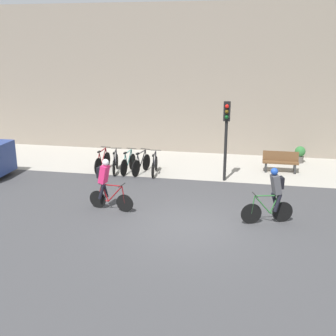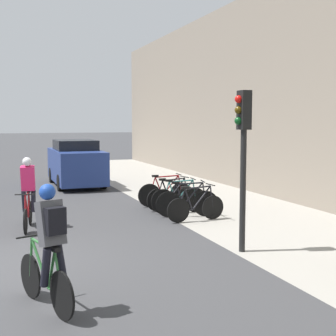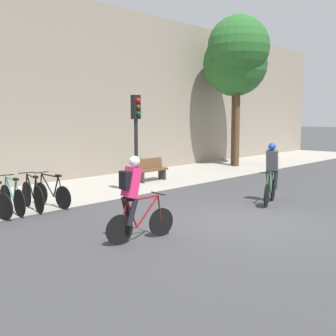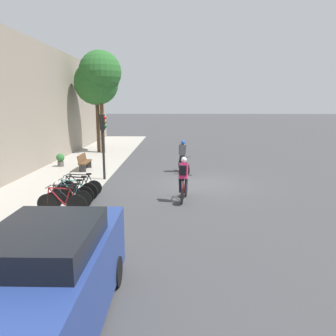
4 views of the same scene
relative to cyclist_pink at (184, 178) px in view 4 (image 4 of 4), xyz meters
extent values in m
plane|color=#3D3D3F|center=(2.90, -0.85, -0.95)|extent=(200.00, 200.00, 0.00)
cube|color=#A39E93|center=(2.90, 5.90, -0.94)|extent=(44.00, 4.50, 0.01)
cylinder|color=black|center=(0.67, -0.12, -0.65)|extent=(0.60, 0.14, 0.60)
cylinder|color=black|center=(-0.33, 0.06, -0.65)|extent=(0.60, 0.14, 0.60)
cylinder|color=maroon|center=(0.33, -0.06, -0.36)|extent=(0.56, 0.14, 0.62)
cylinder|color=maroon|center=(-0.04, 0.01, -0.38)|extent=(0.26, 0.09, 0.58)
cylinder|color=maroon|center=(0.22, -0.04, -0.08)|extent=(0.75, 0.17, 0.07)
cylinder|color=maroon|center=(-0.13, 0.02, -0.65)|extent=(0.41, 0.10, 0.05)
cylinder|color=maroon|center=(-0.24, 0.04, -0.37)|extent=(0.22, 0.07, 0.56)
cylinder|color=maroon|center=(0.63, -0.11, -0.36)|extent=(0.12, 0.06, 0.58)
cylinder|color=black|center=(0.59, -0.11, -0.03)|extent=(0.11, 0.46, 0.03)
cube|color=black|center=(-0.15, 0.03, -0.06)|extent=(0.21, 0.11, 0.06)
cube|color=#E52866|center=(-0.05, 0.01, 0.27)|extent=(0.37, 0.37, 0.63)
sphere|color=silver|center=(0.03, -0.01, 0.68)|extent=(0.26, 0.26, 0.22)
cylinder|color=black|center=(-0.12, -0.09, -0.30)|extent=(0.29, 0.16, 0.56)
cylinder|color=black|center=(-0.08, 0.13, -0.30)|extent=(0.26, 0.15, 0.56)
cube|color=black|center=(-0.19, 0.03, 0.32)|extent=(0.18, 0.28, 0.36)
cylinder|color=black|center=(4.76, -0.30, -0.62)|extent=(0.63, 0.25, 0.66)
cylinder|color=black|center=(5.71, 0.02, -0.62)|extent=(0.63, 0.25, 0.66)
cylinder|color=#2D6B33|center=(5.08, -0.19, -0.34)|extent=(0.54, 0.22, 0.62)
cylinder|color=#2D6B33|center=(5.44, -0.07, -0.35)|extent=(0.26, 0.12, 0.58)
cylinder|color=#2D6B33|center=(5.19, -0.15, -0.05)|extent=(0.72, 0.28, 0.07)
cylinder|color=#2D6B33|center=(5.52, -0.04, -0.63)|extent=(0.39, 0.16, 0.05)
cylinder|color=#2D6B33|center=(5.63, 0.00, -0.34)|extent=(0.21, 0.10, 0.56)
cylinder|color=#2D6B33|center=(4.80, -0.29, -0.33)|extent=(0.12, 0.07, 0.58)
cylinder|color=black|center=(4.84, -0.28, 0.00)|extent=(0.18, 0.44, 0.03)
cube|color=black|center=(5.54, -0.03, -0.03)|extent=(0.22, 0.14, 0.06)
cube|color=#4C4C51|center=(5.45, -0.07, 0.30)|extent=(0.41, 0.41, 0.63)
sphere|color=#1E47AD|center=(5.37, -0.09, 0.71)|extent=(0.28, 0.28, 0.22)
cylinder|color=black|center=(5.46, 0.05, -0.27)|extent=(0.30, 0.19, 0.56)
cylinder|color=black|center=(5.53, -0.15, -0.27)|extent=(0.26, 0.18, 0.56)
cube|color=black|center=(5.58, -0.02, 0.35)|extent=(0.22, 0.29, 0.36)
cylinder|color=black|center=(-1.57, 4.66, -0.59)|extent=(0.07, 0.71, 0.71)
cylinder|color=black|center=(-1.62, 3.65, -0.59)|extent=(0.07, 0.71, 0.71)
cylinder|color=maroon|center=(-1.59, 4.32, -0.31)|extent=(0.07, 0.56, 0.62)
cylinder|color=maroon|center=(-1.61, 3.94, -0.32)|extent=(0.05, 0.26, 0.58)
cylinder|color=maroon|center=(-1.60, 4.21, -0.02)|extent=(0.08, 0.76, 0.07)
cylinder|color=maroon|center=(-1.61, 3.85, -0.60)|extent=(0.05, 0.41, 0.05)
cylinder|color=maroon|center=(-1.62, 3.74, -0.31)|extent=(0.04, 0.21, 0.56)
cylinder|color=maroon|center=(-1.58, 4.62, -0.30)|extent=(0.04, 0.12, 0.59)
cylinder|color=black|center=(-1.58, 4.58, 0.03)|extent=(0.46, 0.05, 0.03)
cube|color=black|center=(-1.61, 3.83, 0.00)|extent=(0.09, 0.20, 0.06)
cylinder|color=black|center=(-1.11, 4.67, -0.62)|extent=(0.15, 0.65, 0.65)
cylinder|color=black|center=(-0.92, 3.64, -0.62)|extent=(0.15, 0.65, 0.65)
cylinder|color=black|center=(-1.05, 4.32, -0.34)|extent=(0.14, 0.57, 0.62)
cylinder|color=black|center=(-0.98, 3.94, -0.35)|extent=(0.09, 0.27, 0.58)
cylinder|color=black|center=(-1.03, 4.21, -0.05)|extent=(0.18, 0.77, 0.07)
cylinder|color=black|center=(-0.96, 3.85, -0.63)|extent=(0.11, 0.42, 0.05)
cylinder|color=black|center=(-0.94, 3.73, -0.34)|extent=(0.07, 0.22, 0.56)
cylinder|color=black|center=(-1.11, 4.63, -0.33)|extent=(0.06, 0.12, 0.59)
cylinder|color=black|center=(-1.10, 4.59, 0.00)|extent=(0.46, 0.11, 0.03)
cube|color=black|center=(-0.96, 3.83, -0.03)|extent=(0.12, 0.21, 0.06)
cylinder|color=black|center=(-0.39, 4.63, -0.59)|extent=(0.11, 0.70, 0.70)
cylinder|color=black|center=(-0.49, 3.68, -0.59)|extent=(0.11, 0.70, 0.70)
cylinder|color=teal|center=(-0.43, 4.31, -0.31)|extent=(0.10, 0.53, 0.62)
cylinder|color=teal|center=(-0.46, 3.96, -0.33)|extent=(0.07, 0.25, 0.58)
cylinder|color=teal|center=(-0.44, 4.20, -0.03)|extent=(0.12, 0.71, 0.07)
cylinder|color=teal|center=(-0.47, 3.87, -0.60)|extent=(0.07, 0.38, 0.05)
cylinder|color=teal|center=(-0.48, 3.77, -0.32)|extent=(0.05, 0.20, 0.56)
cylinder|color=teal|center=(-0.40, 4.59, -0.30)|extent=(0.05, 0.12, 0.58)
cylinder|color=black|center=(-0.40, 4.56, 0.03)|extent=(0.46, 0.08, 0.03)
cube|color=black|center=(-0.48, 3.85, 0.00)|extent=(0.10, 0.21, 0.06)
cylinder|color=black|center=(0.24, 4.66, -0.59)|extent=(0.18, 0.70, 0.71)
cylinder|color=black|center=(0.03, 3.66, -0.59)|extent=(0.18, 0.70, 0.71)
cylinder|color=black|center=(0.17, 4.32, -0.31)|extent=(0.15, 0.56, 0.62)
cylinder|color=black|center=(0.09, 3.95, -0.32)|extent=(0.09, 0.26, 0.58)
cylinder|color=black|center=(0.15, 4.21, -0.03)|extent=(0.19, 0.75, 0.07)
cylinder|color=black|center=(0.07, 3.86, -0.60)|extent=(0.11, 0.41, 0.05)
cylinder|color=black|center=(0.05, 3.75, -0.32)|extent=(0.07, 0.22, 0.56)
cylinder|color=black|center=(0.23, 4.62, -0.30)|extent=(0.06, 0.12, 0.59)
cylinder|color=black|center=(0.22, 4.58, 0.03)|extent=(0.46, 0.12, 0.03)
cube|color=black|center=(0.07, 3.84, 0.00)|extent=(0.12, 0.21, 0.06)
cylinder|color=black|center=(0.67, 4.67, -0.63)|extent=(0.09, 0.64, 0.64)
cylinder|color=black|center=(0.76, 3.64, -0.63)|extent=(0.09, 0.64, 0.64)
cylinder|color=black|center=(0.70, 4.32, -0.34)|extent=(0.09, 0.57, 0.62)
cylinder|color=black|center=(0.73, 3.94, -0.36)|extent=(0.06, 0.27, 0.58)
cylinder|color=black|center=(0.71, 4.21, -0.06)|extent=(0.10, 0.76, 0.07)
cylinder|color=black|center=(0.74, 3.85, -0.63)|extent=(0.07, 0.41, 0.05)
cylinder|color=black|center=(0.75, 3.74, -0.35)|extent=(0.05, 0.22, 0.56)
cylinder|color=black|center=(0.68, 4.63, -0.34)|extent=(0.05, 0.12, 0.59)
cylinder|color=black|center=(0.68, 4.59, -0.01)|extent=(0.46, 0.07, 0.03)
cube|color=black|center=(0.74, 3.83, -0.04)|extent=(0.10, 0.21, 0.06)
cylinder|color=black|center=(3.69, 3.85, 0.65)|extent=(0.12, 0.12, 3.20)
cube|color=black|center=(3.69, 3.85, 1.87)|extent=(0.26, 0.20, 0.76)
sphere|color=red|center=(3.69, 3.72, 2.08)|extent=(0.15, 0.15, 0.15)
sphere|color=#4C380A|center=(3.69, 3.72, 1.87)|extent=(0.15, 0.15, 0.15)
sphere|color=#0C4719|center=(3.69, 3.72, 1.66)|extent=(0.15, 0.15, 0.15)
cube|color=brown|center=(5.97, 5.43, -0.50)|extent=(1.51, 0.40, 0.08)
cube|color=brown|center=(5.97, 5.61, -0.26)|extent=(1.51, 0.12, 0.40)
cube|color=#2D2D2D|center=(5.37, 5.43, -0.72)|extent=(0.08, 0.36, 0.45)
cube|color=#2D2D2D|center=(6.57, 5.43, -0.72)|extent=(0.08, 0.36, 0.45)
cube|color=navy|center=(-7.28, 2.37, -0.13)|extent=(4.30, 1.78, 1.27)
cube|color=black|center=(-7.38, 2.37, 0.70)|extent=(2.06, 1.57, 0.40)
cylinder|color=black|center=(-5.94, 1.55, -0.64)|extent=(0.62, 0.20, 0.62)
cylinder|color=black|center=(-5.94, 3.19, -0.64)|extent=(0.62, 0.20, 0.62)
cylinder|color=#4C3823|center=(12.89, 6.24, 1.13)|extent=(0.28, 0.28, 4.15)
sphere|color=#286028|center=(12.89, 6.24, 4.27)|extent=(3.28, 3.28, 3.28)
cylinder|color=#4C3823|center=(12.56, 5.84, 1.54)|extent=(0.28, 0.28, 4.96)
sphere|color=#286028|center=(12.56, 5.84, 5.02)|extent=(3.09, 3.09, 3.09)
cylinder|color=#56514C|center=(6.96, 7.19, -0.79)|extent=(0.36, 0.36, 0.32)
sphere|color=#2D6B33|center=(6.96, 7.19, -0.41)|extent=(0.48, 0.48, 0.48)
camera|label=1|loc=(4.52, -12.54, 4.40)|focal=45.00mm
camera|label=2|loc=(11.75, -0.75, 1.65)|focal=50.00mm
camera|label=3|loc=(-5.61, -6.08, 1.55)|focal=45.00mm
camera|label=4|loc=(-12.14, 0.32, 2.79)|focal=35.00mm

